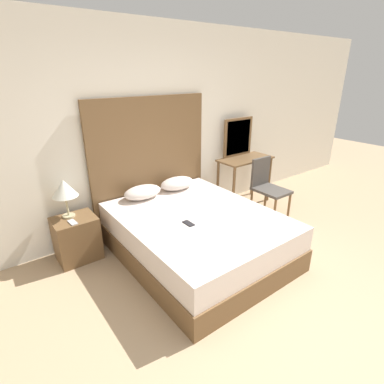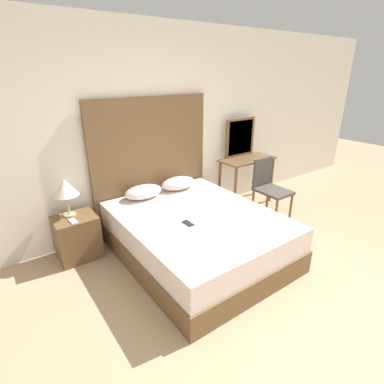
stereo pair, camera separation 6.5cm
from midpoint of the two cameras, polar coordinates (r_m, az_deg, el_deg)
ground_plane at (r=2.93m, az=19.52°, el=-25.52°), size 16.00×16.00×0.00m
wall_back at (r=4.08m, az=-9.40°, el=11.22°), size 10.00×0.06×2.70m
bed at (r=3.62m, az=1.47°, el=-8.26°), size 1.64×2.03×0.55m
headboard at (r=4.18m, az=-7.15°, el=5.26°), size 1.72×0.05×1.81m
pillow_left at (r=3.95m, az=-8.78°, el=0.03°), size 0.51×0.31×0.17m
pillow_right at (r=4.21m, az=-2.19°, el=1.68°), size 0.51×0.31×0.17m
phone_on_bed at (r=3.29m, az=-0.20°, el=-5.99°), size 0.07×0.15×0.01m
nightstand at (r=3.84m, az=-20.54°, el=-8.05°), size 0.47×0.40×0.53m
table_lamp at (r=3.66m, az=-22.56°, el=0.68°), size 0.28×0.28×0.45m
phone_on_nightstand at (r=3.62m, az=-21.24°, el=-5.19°), size 0.08×0.15×0.01m
vanity_desk at (r=4.99m, az=10.79°, el=4.57°), size 0.92×0.45×0.79m
vanity_mirror at (r=5.00m, az=9.53°, el=10.23°), size 0.60×0.03×0.62m
chair at (r=4.75m, az=14.78°, el=1.33°), size 0.40×0.52×0.87m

